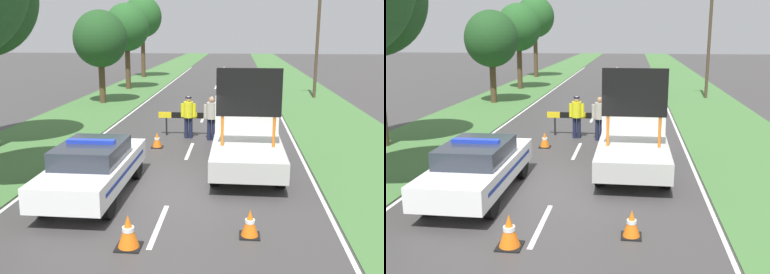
{
  "view_description": "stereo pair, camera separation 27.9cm",
  "coord_description": "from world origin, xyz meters",
  "views": [
    {
      "loc": [
        1.71,
        -11.91,
        4.29
      ],
      "look_at": [
        0.34,
        1.61,
        1.1
      ],
      "focal_mm": 42.0,
      "sensor_mm": 36.0,
      "label": 1
    },
    {
      "loc": [
        1.99,
        -11.87,
        4.29
      ],
      "look_at": [
        0.34,
        1.61,
        1.1
      ],
      "focal_mm": 42.0,
      "sensor_mm": 36.0,
      "label": 2
    }
  ],
  "objects": [
    {
      "name": "traffic_cone_lane_edge",
      "position": [
        -1.28,
        4.41,
        0.29
      ],
      "size": [
        0.43,
        0.43,
        0.59
      ],
      "color": "black",
      "rests_on": "ground"
    },
    {
      "name": "roadside_tree_near_right",
      "position": [
        -7.34,
        30.94,
        5.62
      ],
      "size": [
        3.64,
        3.64,
        7.57
      ],
      "color": "#4C3823",
      "rests_on": "ground"
    },
    {
      "name": "grass_verge_right",
      "position": [
        6.35,
        20.0,
        0.01
      ],
      "size": [
        4.51,
        120.0,
        0.03
      ],
      "color": "#427038",
      "rests_on": "ground"
    },
    {
      "name": "queued_car_van_white",
      "position": [
        1.9,
        12.5,
        0.78
      ],
      "size": [
        1.74,
        4.08,
        1.48
      ],
      "rotation": [
        0.0,
        0.0,
        3.14
      ],
      "color": "silver",
      "rests_on": "ground"
    },
    {
      "name": "traffic_cone_near_police",
      "position": [
        -1.88,
        2.68,
        0.24
      ],
      "size": [
        0.35,
        0.35,
        0.49
      ],
      "color": "black",
      "rests_on": "ground"
    },
    {
      "name": "traffic_cone_near_truck",
      "position": [
        3.15,
        5.26,
        0.3
      ],
      "size": [
        0.43,
        0.43,
        0.6
      ],
      "color": "black",
      "rests_on": "ground"
    },
    {
      "name": "traffic_cone_centre_front",
      "position": [
        -0.42,
        -3.68,
        0.35
      ],
      "size": [
        0.52,
        0.52,
        0.71
      ],
      "color": "black",
      "rests_on": "ground"
    },
    {
      "name": "police_car",
      "position": [
        -2.05,
        -0.78,
        0.78
      ],
      "size": [
        1.81,
        4.96,
        1.56
      ],
      "rotation": [
        0.0,
        0.0,
        0.1
      ],
      "color": "white",
      "rests_on": "ground"
    },
    {
      "name": "roadside_tree_far_left",
      "position": [
        -6.52,
        14.82,
        3.86
      ],
      "size": [
        3.22,
        3.22,
        5.57
      ],
      "color": "#4C3823",
      "rests_on": "ground"
    },
    {
      "name": "utility_pole",
      "position": [
        6.79,
        18.4,
        3.65
      ],
      "size": [
        1.2,
        0.2,
        7.07
      ],
      "color": "#473828",
      "rests_on": "ground"
    },
    {
      "name": "work_truck",
      "position": [
        2.05,
        2.64,
        1.08
      ],
      "size": [
        2.11,
        5.39,
        3.28
      ],
      "rotation": [
        0.0,
        0.0,
        3.09
      ],
      "color": "white",
      "rests_on": "ground"
    },
    {
      "name": "traffic_cone_behind_barrier",
      "position": [
        2.04,
        -2.91,
        0.3
      ],
      "size": [
        0.44,
        0.44,
        0.61
      ],
      "color": "black",
      "rests_on": "ground"
    },
    {
      "name": "ground_plane",
      "position": [
        0.0,
        0.0,
        0.0
      ],
      "size": [
        160.0,
        160.0,
        0.0
      ],
      "primitive_type": "plane",
      "color": "#3D3A3A"
    },
    {
      "name": "road_barrier",
      "position": [
        0.05,
        6.52,
        0.82
      ],
      "size": [
        3.26,
        0.08,
        0.99
      ],
      "rotation": [
        0.0,
        0.0,
        0.06
      ],
      "color": "black",
      "rests_on": "ground"
    },
    {
      "name": "roadside_tree_mid_right",
      "position": [
        -6.61,
        21.8,
        4.59
      ],
      "size": [
        3.35,
        3.35,
        6.38
      ],
      "color": "#4C3823",
      "rests_on": "ground"
    },
    {
      "name": "queued_car_hatch_blue",
      "position": [
        1.98,
        18.81,
        0.81
      ],
      "size": [
        1.85,
        4.1,
        1.52
      ],
      "rotation": [
        0.0,
        0.0,
        3.14
      ],
      "color": "navy",
      "rests_on": "ground"
    },
    {
      "name": "lane_markings",
      "position": [
        0.0,
        13.49,
        0.0
      ],
      "size": [
        8.08,
        61.51,
        0.01
      ],
      "color": "silver",
      "rests_on": "ground"
    },
    {
      "name": "police_officer",
      "position": [
        -0.27,
        6.08,
        1.03
      ],
      "size": [
        0.62,
        0.4,
        1.74
      ],
      "rotation": [
        0.0,
        0.0,
        2.64
      ],
      "color": "#191E38",
      "rests_on": "ground"
    },
    {
      "name": "grass_verge_left",
      "position": [
        -6.35,
        20.0,
        0.01
      ],
      "size": [
        4.51,
        120.0,
        0.03
      ],
      "color": "#427038",
      "rests_on": "ground"
    },
    {
      "name": "pedestrian_civilian",
      "position": [
        0.7,
        5.8,
        1.04
      ],
      "size": [
        0.63,
        0.4,
        1.77
      ],
      "rotation": [
        0.0,
        0.0,
        -0.01
      ],
      "color": "#191E38",
      "rests_on": "ground"
    }
  ]
}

